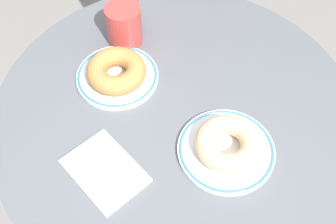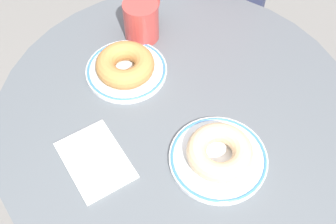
{
  "view_description": "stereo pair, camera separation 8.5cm",
  "coord_description": "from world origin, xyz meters",
  "views": [
    {
      "loc": [
        0.32,
        -0.41,
        1.48
      ],
      "look_at": [
        0.0,
        -0.03,
        0.78
      ],
      "focal_mm": 44.95,
      "sensor_mm": 36.0,
      "label": 1
    },
    {
      "loc": [
        0.38,
        -0.35,
        1.48
      ],
      "look_at": [
        0.0,
        -0.03,
        0.78
      ],
      "focal_mm": 44.95,
      "sensor_mm": 36.0,
      "label": 2
    }
  ],
  "objects": [
    {
      "name": "cafe_table",
      "position": [
        0.0,
        0.0,
        0.5
      ],
      "size": [
        0.77,
        0.77,
        0.77
      ],
      "color": "#565B60",
      "rests_on": "ground"
    },
    {
      "name": "plate_left",
      "position": [
        -0.14,
        -0.02,
        0.78
      ],
      "size": [
        0.18,
        0.18,
        0.01
      ],
      "color": "white",
      "rests_on": "cafe_table"
    },
    {
      "name": "donut_glazed",
      "position": [
        0.14,
        -0.03,
        0.8
      ],
      "size": [
        0.18,
        0.18,
        0.04
      ],
      "primitive_type": "torus",
      "rotation": [
        0.0,
        0.0,
        2.36
      ],
      "color": "#E0B789",
      "rests_on": "plate_right"
    },
    {
      "name": "plate_right",
      "position": [
        0.14,
        -0.03,
        0.78
      ],
      "size": [
        0.19,
        0.19,
        0.01
      ],
      "color": "white",
      "rests_on": "cafe_table"
    },
    {
      "name": "donut_old_fashioned",
      "position": [
        -0.14,
        -0.03,
        0.8
      ],
      "size": [
        0.18,
        0.18,
        0.04
      ],
      "primitive_type": "torus",
      "rotation": [
        0.0,
        0.0,
        5.59
      ],
      "color": "#BC7F42",
      "rests_on": "plate_left"
    },
    {
      "name": "coffee_mug",
      "position": [
        -0.21,
        0.08,
        0.82
      ],
      "size": [
        0.08,
        0.12,
        0.1
      ],
      "color": "#B73D38",
      "rests_on": "cafe_table"
    },
    {
      "name": "paper_napkin",
      "position": [
        -0.01,
        -0.2,
        0.77
      ],
      "size": [
        0.16,
        0.13,
        0.01
      ],
      "primitive_type": "cube",
      "rotation": [
        0.0,
        0.0,
        -0.16
      ],
      "color": "white",
      "rests_on": "cafe_table"
    }
  ]
}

